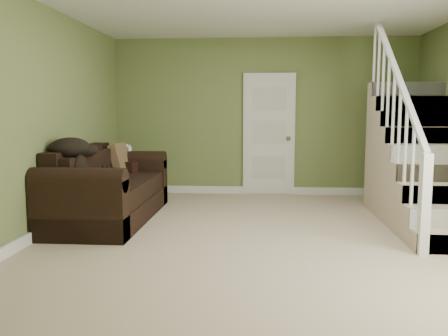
% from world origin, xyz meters
% --- Properties ---
extents(floor, '(5.00, 5.50, 0.01)m').
position_xyz_m(floor, '(0.00, 0.00, 0.00)').
color(floor, '#C1AD8B').
rests_on(floor, ground).
extents(wall_back, '(5.00, 0.04, 2.60)m').
position_xyz_m(wall_back, '(0.00, 2.75, 1.30)').
color(wall_back, olive).
rests_on(wall_back, floor).
extents(wall_front, '(5.00, 0.04, 2.60)m').
position_xyz_m(wall_front, '(0.00, -2.75, 1.30)').
color(wall_front, olive).
rests_on(wall_front, floor).
extents(wall_left, '(0.04, 5.50, 2.60)m').
position_xyz_m(wall_left, '(-2.50, 0.00, 1.30)').
color(wall_left, olive).
rests_on(wall_left, floor).
extents(baseboard_back, '(5.00, 0.04, 0.12)m').
position_xyz_m(baseboard_back, '(0.00, 2.72, 0.06)').
color(baseboard_back, white).
rests_on(baseboard_back, floor).
extents(baseboard_left, '(0.04, 5.50, 0.12)m').
position_xyz_m(baseboard_left, '(-2.47, 0.00, 0.06)').
color(baseboard_left, white).
rests_on(baseboard_left, floor).
extents(door, '(0.86, 0.12, 2.02)m').
position_xyz_m(door, '(0.10, 2.71, 1.01)').
color(door, white).
rests_on(door, floor).
extents(staircase, '(1.00, 2.51, 2.82)m').
position_xyz_m(staircase, '(1.99, 0.97, 0.64)').
color(staircase, '#C1AD8B').
rests_on(staircase, floor).
extents(sofa, '(1.02, 2.37, 0.94)m').
position_xyz_m(sofa, '(-2.02, 0.66, 0.36)').
color(sofa, black).
rests_on(sofa, floor).
extents(side_table, '(0.68, 0.68, 0.89)m').
position_xyz_m(side_table, '(-2.08, 1.74, 0.34)').
color(side_table, black).
rests_on(side_table, floor).
extents(cat, '(0.27, 0.48, 0.23)m').
position_xyz_m(cat, '(-1.94, 0.66, 0.60)').
color(cat, black).
rests_on(cat, sofa).
extents(banana, '(0.13, 0.22, 0.06)m').
position_xyz_m(banana, '(-1.90, 0.22, 0.54)').
color(banana, gold).
rests_on(banana, sofa).
extents(throw_pillow, '(0.24, 0.46, 0.46)m').
position_xyz_m(throw_pillow, '(-2.06, 1.44, 0.71)').
color(throw_pillow, '#43291B').
rests_on(throw_pillow, sofa).
extents(throw_blanket, '(0.60, 0.69, 0.24)m').
position_xyz_m(throw_blanket, '(-2.28, 0.15, 0.97)').
color(throw_blanket, black).
rests_on(throw_blanket, sofa).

